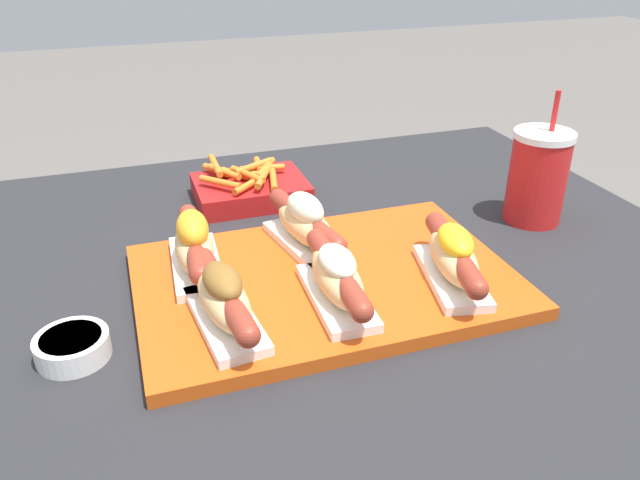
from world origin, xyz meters
name	(u,v)px	position (x,y,z in m)	size (l,w,h in m)	color
serving_tray	(325,280)	(-0.04, 0.03, 0.75)	(0.48, 0.32, 0.02)	#CC4C14
hot_dog_0	(224,298)	(-0.18, -0.04, 0.79)	(0.08, 0.20, 0.07)	white
hot_dog_1	(337,277)	(-0.05, -0.04, 0.79)	(0.07, 0.20, 0.07)	white
hot_dog_2	(453,257)	(0.11, -0.04, 0.79)	(0.09, 0.19, 0.07)	white
hot_dog_3	(194,245)	(-0.19, 0.09, 0.79)	(0.07, 0.20, 0.08)	white
hot_dog_4	(305,224)	(-0.04, 0.11, 0.79)	(0.09, 0.19, 0.08)	white
sauce_bowl	(72,346)	(-0.35, -0.02, 0.75)	(0.08, 0.08, 0.03)	white
drink_cup	(538,177)	(0.33, 0.11, 0.81)	(0.09, 0.09, 0.20)	red
fries_basket	(250,188)	(-0.07, 0.33, 0.76)	(0.18, 0.15, 0.06)	#B21919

